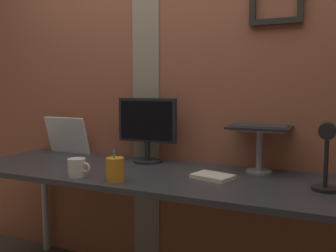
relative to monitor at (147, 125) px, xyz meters
The scene contains 10 objects.
brick_wall_back 0.39m from the monitor, 56.56° to the left, with size 3.74×0.16×2.67m.
desk 0.43m from the monitor, 49.00° to the right, with size 2.35×0.71×0.77m.
monitor is the anchor object (origin of this frame).
laptop_stand 0.70m from the monitor, ahead, with size 0.28×0.22×0.24m.
laptop 0.70m from the monitor, ahead, with size 0.33×0.34×0.24m.
whiteboard_panel 0.67m from the monitor, behind, with size 0.34×0.02×0.27m, color white.
desk_lamp 1.08m from the monitor, 15.66° to the right, with size 0.12×0.20×0.32m.
pen_cup 0.53m from the monitor, 81.10° to the right, with size 0.09×0.09×0.17m.
coffee_mug 0.55m from the monitor, 107.80° to the right, with size 0.13×0.09×0.10m.
paper_clutter_stack 0.60m from the monitor, 25.04° to the right, with size 0.20×0.14×0.02m, color silver.
Camera 1 is at (0.93, -1.82, 1.24)m, focal length 38.89 mm.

